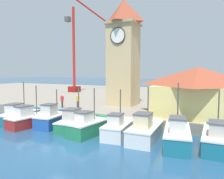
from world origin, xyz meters
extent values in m
plane|color=navy|center=(0.00, 0.00, 0.00)|extent=(300.00, 300.00, 0.00)
cube|color=gray|center=(0.00, 28.16, 0.53)|extent=(120.00, 40.00, 1.06)
cube|color=#196B7F|center=(-9.27, 5.05, 0.52)|extent=(2.77, 5.23, 1.05)
cube|color=#196B7F|center=(-9.61, 7.25, 1.17)|extent=(1.79, 0.86, 0.24)
cube|color=silver|center=(-9.27, 5.05, 1.10)|extent=(2.84, 5.29, 0.12)
cube|color=beige|center=(-9.13, 4.19, 1.63)|extent=(1.43, 1.66, 0.94)
cube|color=#4C4C51|center=(-9.13, 4.19, 2.13)|extent=(1.52, 1.75, 0.08)
cylinder|color=#4C4742|center=(-9.36, 5.66, 2.76)|extent=(0.10, 0.10, 3.21)
torus|color=black|center=(-10.39, 5.12, 0.52)|extent=(0.20, 0.53, 0.52)
cube|color=#AD2823|center=(-7.08, 4.53, 0.50)|extent=(2.37, 5.10, 1.00)
cube|color=#AD2823|center=(-6.81, 6.72, 1.12)|extent=(1.58, 0.78, 0.24)
cube|color=silver|center=(-7.08, 4.53, 1.05)|extent=(2.44, 5.17, 0.12)
cube|color=silver|center=(-7.18, 3.68, 1.60)|extent=(1.24, 1.59, 0.98)
cube|color=#4C4C51|center=(-7.18, 3.68, 2.13)|extent=(1.33, 1.68, 0.08)
cylinder|color=#4C4742|center=(-7.00, 5.14, 2.58)|extent=(0.10, 0.10, 2.94)
torus|color=black|center=(-8.02, 4.89, 0.50)|extent=(0.18, 0.53, 0.52)
cube|color=#2356A8|center=(-4.90, 5.36, 0.57)|extent=(2.23, 4.38, 1.14)
cube|color=#2356A8|center=(-5.09, 7.21, 1.26)|extent=(1.59, 0.75, 0.24)
cube|color=silver|center=(-4.90, 5.36, 1.19)|extent=(2.29, 4.45, 0.12)
cube|color=beige|center=(-4.83, 4.62, 1.77)|extent=(1.21, 1.37, 1.03)
cube|color=#4C4C51|center=(-4.83, 4.62, 2.32)|extent=(1.30, 1.46, 0.08)
cylinder|color=#4C4742|center=(-4.96, 5.88, 2.47)|extent=(0.10, 0.10, 2.44)
torus|color=black|center=(-5.90, 5.47, 0.57)|extent=(0.17, 0.53, 0.52)
cube|color=#237A4C|center=(-2.28, 5.45, 0.47)|extent=(2.74, 5.07, 0.93)
cube|color=#237A4C|center=(-2.62, 7.58, 1.05)|extent=(1.78, 0.86, 0.24)
cube|color=silver|center=(-2.28, 5.45, 0.98)|extent=(2.81, 5.14, 0.12)
cube|color=#B2ADA3|center=(-2.14, 4.61, 1.54)|extent=(1.42, 1.62, 0.99)
cube|color=#4C4C51|center=(-2.14, 4.61, 2.07)|extent=(1.51, 1.71, 0.08)
cylinder|color=#4C4742|center=(-2.37, 6.04, 2.53)|extent=(0.10, 0.10, 2.97)
torus|color=black|center=(-3.38, 5.52, 0.47)|extent=(0.20, 0.53, 0.52)
cube|color=#237A4C|center=(-0.14, 4.58, 0.56)|extent=(2.31, 4.62, 1.12)
cube|color=#237A4C|center=(0.13, 6.52, 1.24)|extent=(1.54, 0.79, 0.24)
cube|color=silver|center=(-0.14, 4.58, 1.17)|extent=(2.38, 4.69, 0.12)
cube|color=silver|center=(-0.24, 3.81, 1.64)|extent=(1.21, 1.46, 0.82)
cube|color=#4C4C51|center=(-0.24, 3.81, 2.09)|extent=(1.30, 1.55, 0.08)
cylinder|color=#4C4742|center=(-0.06, 5.13, 2.63)|extent=(0.10, 0.10, 2.80)
torus|color=black|center=(-1.05, 4.92, 0.56)|extent=(0.19, 0.53, 0.52)
cube|color=silver|center=(2.37, 4.98, 0.54)|extent=(2.12, 4.19, 1.08)
cube|color=silver|center=(2.19, 6.73, 1.20)|extent=(1.51, 0.75, 0.24)
cube|color=silver|center=(2.37, 4.98, 1.13)|extent=(2.18, 4.25, 0.12)
cube|color=beige|center=(2.45, 4.27, 1.61)|extent=(1.14, 1.31, 0.83)
cube|color=#4C4C51|center=(2.45, 4.27, 2.06)|extent=(1.23, 1.40, 0.08)
cylinder|color=#4C4742|center=(2.32, 5.48, 2.58)|extent=(0.10, 0.10, 2.78)
torus|color=black|center=(1.42, 5.08, 0.54)|extent=(0.17, 0.53, 0.52)
cube|color=silver|center=(4.69, 5.19, 0.56)|extent=(2.15, 4.99, 1.11)
cube|color=silver|center=(4.59, 7.39, 1.23)|extent=(1.66, 0.68, 0.24)
cube|color=silver|center=(4.69, 5.19, 1.16)|extent=(2.22, 5.06, 0.12)
cube|color=beige|center=(4.73, 4.33, 1.74)|extent=(1.22, 1.52, 1.04)
cube|color=#4C4C51|center=(4.73, 4.33, 2.30)|extent=(1.31, 1.61, 0.08)
cylinder|color=#4C4742|center=(4.66, 5.80, 2.74)|extent=(0.10, 0.10, 3.04)
torus|color=black|center=(3.64, 5.39, 0.56)|extent=(0.14, 0.53, 0.52)
cube|color=#196B7F|center=(7.18, 4.92, 0.58)|extent=(2.55, 5.27, 1.16)
cube|color=#196B7F|center=(6.80, 7.17, 1.28)|extent=(1.56, 0.84, 0.24)
cube|color=silver|center=(7.18, 4.92, 1.21)|extent=(2.62, 5.34, 0.12)
cube|color=beige|center=(7.33, 4.05, 1.76)|extent=(1.28, 1.67, 0.98)
cube|color=#4C4C51|center=(7.33, 4.05, 2.29)|extent=(1.37, 1.76, 0.08)
cylinder|color=#4C4742|center=(7.08, 5.55, 2.96)|extent=(0.10, 0.10, 3.37)
torus|color=black|center=(6.20, 5.02, 0.58)|extent=(0.20, 0.53, 0.52)
cube|color=#196B7F|center=(9.88, 5.56, 0.56)|extent=(2.01, 5.15, 1.11)
cube|color=#196B7F|center=(9.84, 7.87, 1.23)|extent=(1.65, 0.63, 0.24)
cube|color=silver|center=(9.88, 5.56, 1.16)|extent=(2.07, 5.21, 0.12)
cube|color=#B2ADA3|center=(9.89, 4.67, 1.64)|extent=(1.18, 1.55, 0.84)
cube|color=#4C4C51|center=(9.89, 4.67, 2.10)|extent=(1.26, 1.64, 0.08)
cylinder|color=#4C4742|center=(9.87, 6.20, 2.68)|extent=(0.10, 0.10, 2.92)
torus|color=black|center=(8.83, 5.80, 0.56)|extent=(0.13, 0.52, 0.52)
cube|color=tan|center=(-1.58, 15.16, 6.25)|extent=(3.46, 3.46, 10.39)
cube|color=tan|center=(-1.58, 15.16, 11.59)|extent=(3.96, 3.96, 0.30)
pyramid|color=#A3472D|center=(-1.58, 15.16, 13.24)|extent=(3.96, 3.96, 3.00)
cylinder|color=white|center=(-1.58, 13.37, 9.89)|extent=(1.90, 0.12, 1.90)
torus|color=#332D23|center=(-1.58, 13.33, 9.89)|extent=(2.02, 0.12, 2.02)
cube|color=#E5D17A|center=(7.92, 11.93, 2.56)|extent=(8.22, 6.47, 3.01)
pyramid|color=#A3472D|center=(7.92, 11.93, 5.01)|extent=(8.62, 6.87, 1.88)
cube|color=maroon|center=(-18.39, 27.32, 1.66)|extent=(2.00, 2.00, 1.20)
cylinder|color=red|center=(-18.39, 27.32, 10.65)|extent=(0.56, 0.56, 16.79)
cylinder|color=red|center=(-16.02, 30.96, 18.79)|extent=(5.14, 7.61, 4.84)
cube|color=#4C4C4C|center=(-19.07, 26.28, 16.35)|extent=(1.00, 1.00, 1.00)
cylinder|color=#33333D|center=(-5.37, 10.11, 1.48)|extent=(0.22, 0.22, 0.85)
cube|color=gold|center=(-5.37, 10.11, 2.19)|extent=(0.34, 0.22, 0.56)
sphere|color=beige|center=(-5.37, 10.11, 2.58)|extent=(0.20, 0.20, 0.20)
cylinder|color=#33333D|center=(-7.37, 9.68, 1.48)|extent=(0.22, 0.22, 0.85)
cube|color=red|center=(-7.37, 9.68, 2.19)|extent=(0.34, 0.22, 0.56)
sphere|color=beige|center=(-7.37, 9.68, 2.58)|extent=(0.20, 0.20, 0.20)
camera|label=1|loc=(9.85, -11.39, 5.50)|focal=35.00mm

